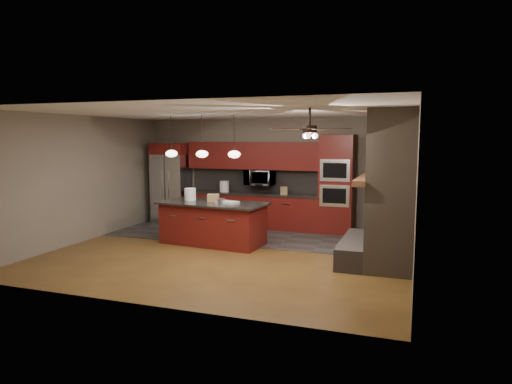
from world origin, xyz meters
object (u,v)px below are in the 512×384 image
at_px(paint_can, 221,201).
at_px(cardboard_box, 213,198).
at_px(microwave, 260,177).
at_px(counter_bucket, 224,186).
at_px(kitchen_island, 213,223).
at_px(white_bucket, 190,194).
at_px(oven_tower, 337,184).
at_px(counter_box, 284,191).
at_px(paint_tray, 228,202).
at_px(refrigerator, 172,183).

xyz_separation_m(paint_can, cardboard_box, (-0.30, 0.26, 0.02)).
bearing_deg(cardboard_box, paint_can, -56.96).
distance_m(microwave, counter_bucket, 1.00).
xyz_separation_m(kitchen_island, white_bucket, (-0.60, 0.11, 0.59)).
distance_m(kitchen_island, paint_can, 0.58).
distance_m(oven_tower, paint_can, 3.01).
distance_m(counter_bucket, counter_box, 1.63).
height_order(white_bucket, cardboard_box, white_bucket).
xyz_separation_m(cardboard_box, counter_bucket, (-0.55, 1.90, 0.04)).
distance_m(microwave, white_bucket, 2.22).
bearing_deg(white_bucket, paint_tray, -8.87).
bearing_deg(refrigerator, oven_tower, 0.95).
bearing_deg(paint_tray, white_bucket, -175.02).
height_order(oven_tower, kitchen_island, oven_tower).
relative_size(paint_tray, cardboard_box, 1.74).
distance_m(refrigerator, paint_can, 3.16).
height_order(cardboard_box, counter_bucket, counter_bucket).
height_order(refrigerator, cardboard_box, refrigerator).
bearing_deg(oven_tower, kitchen_island, -139.02).
bearing_deg(counter_box, paint_tray, -128.92).
distance_m(paint_can, counter_box, 2.25).
relative_size(paint_tray, counter_bucket, 1.54).
bearing_deg(microwave, counter_box, -8.54).
bearing_deg(oven_tower, cardboard_box, -141.60).
relative_size(oven_tower, cardboard_box, 9.58).
distance_m(microwave, paint_can, 2.24).
bearing_deg(oven_tower, counter_box, -178.14).
distance_m(oven_tower, counter_box, 1.32).
relative_size(microwave, paint_can, 4.47).
bearing_deg(microwave, paint_can, -92.86).
xyz_separation_m(refrigerator, paint_tray, (2.49, -2.00, -0.14)).
bearing_deg(paint_tray, counter_box, 85.71).
distance_m(kitchen_island, cardboard_box, 0.55).
xyz_separation_m(refrigerator, counter_box, (3.16, 0.03, -0.09)).
xyz_separation_m(refrigerator, kitchen_island, (2.12, -1.96, -0.62)).
relative_size(microwave, cardboard_box, 2.94).
xyz_separation_m(white_bucket, paint_tray, (0.97, -0.15, -0.11)).
bearing_deg(refrigerator, counter_bucket, 3.05).
xyz_separation_m(microwave, counter_box, (0.67, -0.10, -0.30)).
xyz_separation_m(kitchen_island, paint_can, (0.26, -0.12, 0.51)).
distance_m(refrigerator, counter_box, 3.16).
distance_m(oven_tower, white_bucket, 3.52).
bearing_deg(oven_tower, paint_tray, -133.59).
bearing_deg(refrigerator, white_bucket, -50.53).
xyz_separation_m(refrigerator, counter_bucket, (1.52, 0.08, -0.04)).
bearing_deg(refrigerator, counter_box, 0.57).
relative_size(refrigerator, cardboard_box, 8.71).
bearing_deg(refrigerator, paint_can, -41.19).
relative_size(paint_can, cardboard_box, 0.66).
height_order(white_bucket, paint_tray, white_bucket).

